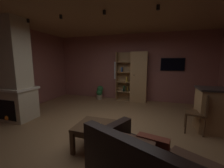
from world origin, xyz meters
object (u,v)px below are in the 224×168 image
object	(u,v)px
dining_chair	(199,110)
wall_mounted_tv	(173,64)
stone_fireplace	(14,76)
coffee_table	(95,129)
bookshelf_cabinet	(137,78)
potted_floor_plant	(100,92)
table_book_0	(97,124)

from	to	relation	value
dining_chair	wall_mounted_tv	bearing A→B (deg)	98.99
stone_fireplace	coffee_table	xyz separation A→B (m)	(2.70, -0.63, -0.86)
stone_fireplace	dining_chair	size ratio (longest dim) A/B	2.99
bookshelf_cabinet	dining_chair	world-z (taller)	bookshelf_cabinet
bookshelf_cabinet	wall_mounted_tv	size ratio (longest dim) A/B	2.31
stone_fireplace	potted_floor_plant	distance (m)	3.18
stone_fireplace	wall_mounted_tv	world-z (taller)	stone_fireplace
coffee_table	table_book_0	world-z (taller)	table_book_0
bookshelf_cabinet	wall_mounted_tv	bearing A→B (deg)	9.00
table_book_0	stone_fireplace	bearing A→B (deg)	166.84
bookshelf_cabinet	table_book_0	size ratio (longest dim) A/B	15.49
bookshelf_cabinet	dining_chair	bearing A→B (deg)	-52.15
potted_floor_plant	wall_mounted_tv	distance (m)	3.15
coffee_table	dining_chair	world-z (taller)	dining_chair
table_book_0	dining_chair	xyz separation A→B (m)	(1.98, 1.24, 0.05)
stone_fireplace	potted_floor_plant	xyz separation A→B (m)	(1.44, 2.68, -0.93)
stone_fireplace	potted_floor_plant	bearing A→B (deg)	61.82
bookshelf_cabinet	dining_chair	distance (m)	2.83
bookshelf_cabinet	dining_chair	size ratio (longest dim) A/B	2.18
bookshelf_cabinet	table_book_0	world-z (taller)	bookshelf_cabinet
wall_mounted_tv	stone_fireplace	bearing A→B (deg)	-145.09
coffee_table	bookshelf_cabinet	bearing A→B (deg)	85.07
bookshelf_cabinet	table_book_0	bearing A→B (deg)	-94.47
wall_mounted_tv	dining_chair	bearing A→B (deg)	-81.01
bookshelf_cabinet	coffee_table	distance (m)	3.51
dining_chair	potted_floor_plant	size ratio (longest dim) A/B	1.56
bookshelf_cabinet	table_book_0	xyz separation A→B (m)	(-0.27, -3.45, -0.51)
stone_fireplace	table_book_0	bearing A→B (deg)	-13.16
dining_chair	potted_floor_plant	world-z (taller)	dining_chair
coffee_table	table_book_0	size ratio (longest dim) A/B	5.37
stone_fireplace	bookshelf_cabinet	bearing A→B (deg)	43.15
coffee_table	wall_mounted_tv	xyz separation A→B (m)	(1.63, 3.65, 1.14)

